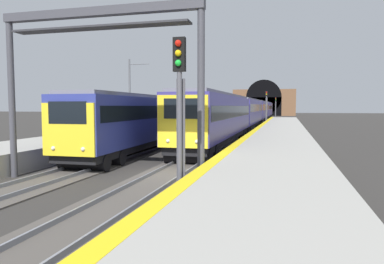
{
  "coord_description": "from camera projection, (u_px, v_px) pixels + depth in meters",
  "views": [
    {
      "loc": [
        -15.36,
        -5.16,
        3.18
      ],
      "look_at": [
        8.47,
        1.17,
        1.39
      ],
      "focal_mm": 33.49,
      "sensor_mm": 36.0,
      "label": 1
    }
  ],
  "objects": [
    {
      "name": "railway_signal_near",
      "position": [
        180.0,
        105.0,
        11.22
      ],
      "size": [
        0.39,
        0.38,
        5.31
      ],
      "rotation": [
        0.0,
        0.0,
        3.14
      ],
      "color": "#4C4C54",
      "rests_on": "ground_plane"
    },
    {
      "name": "platform_left",
      "position": [
        2.0,
        157.0,
        18.68
      ],
      "size": [
        112.0,
        4.72,
        1.04
      ],
      "primitive_type": "cube",
      "color": "#9E9B93",
      "rests_on": "ground_plane"
    },
    {
      "name": "track_adjacent_line",
      "position": [
        79.0,
        170.0,
        17.55
      ],
      "size": [
        160.0,
        2.78,
        0.21
      ],
      "color": "#4C4742",
      "rests_on": "ground_plane"
    },
    {
      "name": "platform_right_edge_strip",
      "position": [
        222.0,
        155.0,
        15.66
      ],
      "size": [
        112.0,
        0.5,
        0.01
      ],
      "primitive_type": "cube",
      "color": "yellow",
      "rests_on": "platform_right"
    },
    {
      "name": "platform_right",
      "position": [
        271.0,
        169.0,
        15.16
      ],
      "size": [
        112.0,
        4.72,
        1.04
      ],
      "primitive_type": "cube",
      "color": "#9E9B93",
      "rests_on": "ground_plane"
    },
    {
      "name": "catenary_mast_near",
      "position": [
        130.0,
        96.0,
        40.12
      ],
      "size": [
        0.22,
        2.48,
        8.41
      ],
      "color": "#595B60",
      "rests_on": "ground_plane"
    },
    {
      "name": "train_adjacent_platform",
      "position": [
        204.0,
        114.0,
        43.59
      ],
      "size": [
        56.61,
        3.24,
        4.83
      ],
      "rotation": [
        0.0,
        0.0,
        3.17
      ],
      "color": "navy",
      "rests_on": "ground_plane"
    },
    {
      "name": "ground_plane",
      "position": [
        169.0,
        176.0,
        16.36
      ],
      "size": [
        320.0,
        320.0,
        0.0
      ],
      "primitive_type": "plane",
      "color": "#302D2B"
    },
    {
      "name": "train_main_approaching",
      "position": [
        253.0,
        111.0,
        56.84
      ],
      "size": [
        80.23,
        2.83,
        4.12
      ],
      "rotation": [
        0.0,
        0.0,
        3.14
      ],
      "color": "navy",
      "rests_on": "ground_plane"
    },
    {
      "name": "railway_signal_far",
      "position": [
        276.0,
        105.0,
        105.29
      ],
      "size": [
        0.39,
        0.38,
        5.73
      ],
      "rotation": [
        0.0,
        0.0,
        3.14
      ],
      "color": "#4C4C54",
      "rests_on": "ground_plane"
    },
    {
      "name": "railway_signal_mid",
      "position": [
        266.0,
        106.0,
        58.19
      ],
      "size": [
        0.39,
        0.38,
        5.6
      ],
      "rotation": [
        0.0,
        0.0,
        3.14
      ],
      "color": "#4C4C54",
      "rests_on": "ground_plane"
    },
    {
      "name": "track_main_line",
      "position": [
        169.0,
        175.0,
        16.36
      ],
      "size": [
        160.0,
        2.8,
        0.21
      ],
      "color": "#4C4742",
      "rests_on": "ground_plane"
    },
    {
      "name": "tunnel_portal",
      "position": [
        264.0,
        102.0,
        118.28
      ],
      "size": [
        2.18,
        20.45,
        11.82
      ],
      "color": "brown",
      "rests_on": "ground_plane"
    },
    {
      "name": "overhead_signal_gantry",
      "position": [
        98.0,
        51.0,
        14.59
      ],
      "size": [
        0.7,
        8.9,
        7.17
      ],
      "color": "#3F3F47",
      "rests_on": "ground_plane"
    }
  ]
}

